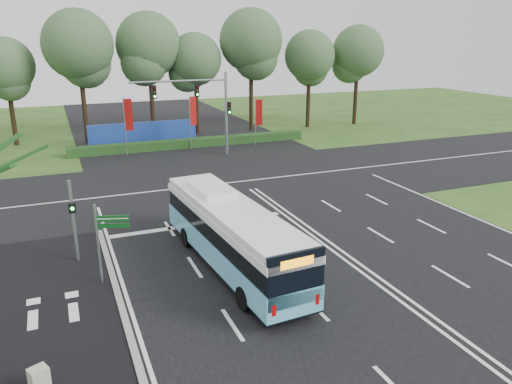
% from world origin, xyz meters
% --- Properties ---
extents(ground, '(120.00, 120.00, 0.00)m').
position_xyz_m(ground, '(0.00, 0.00, 0.00)').
color(ground, '#27501A').
rests_on(ground, ground).
extents(road_main, '(20.00, 120.00, 0.04)m').
position_xyz_m(road_main, '(0.00, 0.00, 0.02)').
color(road_main, black).
rests_on(road_main, ground).
extents(road_cross, '(120.00, 14.00, 0.05)m').
position_xyz_m(road_cross, '(0.00, 12.00, 0.03)').
color(road_cross, black).
rests_on(road_cross, ground).
extents(bike_path, '(5.00, 18.00, 0.06)m').
position_xyz_m(bike_path, '(-12.50, -3.00, 0.03)').
color(bike_path, black).
rests_on(bike_path, ground).
extents(kerb_strip, '(0.25, 18.00, 0.12)m').
position_xyz_m(kerb_strip, '(-10.10, -3.00, 0.06)').
color(kerb_strip, gray).
rests_on(kerb_strip, ground).
extents(city_bus, '(3.11, 11.17, 3.17)m').
position_xyz_m(city_bus, '(-5.03, -0.60, 1.60)').
color(city_bus, '#5CB6D5').
rests_on(city_bus, ground).
extents(pedestrian_signal, '(0.32, 0.43, 3.86)m').
position_xyz_m(pedestrian_signal, '(-11.36, 2.66, 2.11)').
color(pedestrian_signal, gray).
rests_on(pedestrian_signal, ground).
extents(street_sign, '(1.31, 0.49, 3.50)m').
position_xyz_m(street_sign, '(-10.26, -0.06, 2.24)').
color(street_sign, gray).
rests_on(street_sign, ground).
extents(utility_cabinet, '(0.64, 0.60, 0.85)m').
position_xyz_m(utility_cabinet, '(-12.91, -6.23, 0.43)').
color(utility_cabinet, '#B8B194').
rests_on(utility_cabinet, ground).
extents(banner_flag_left, '(0.69, 0.33, 4.99)m').
position_xyz_m(banner_flag_left, '(-5.89, 23.06, 3.23)').
color(banner_flag_left, gray).
rests_on(banner_flag_left, ground).
extents(banner_flag_mid, '(0.68, 0.27, 4.83)m').
position_xyz_m(banner_flag_mid, '(-0.08, 23.83, 3.14)').
color(banner_flag_mid, gray).
rests_on(banner_flag_mid, ground).
extents(banner_flag_right, '(0.61, 0.29, 4.42)m').
position_xyz_m(banner_flag_right, '(5.83, 22.66, 2.89)').
color(banner_flag_right, gray).
rests_on(banner_flag_right, ground).
extents(traffic_light_gantry, '(8.41, 0.28, 7.00)m').
position_xyz_m(traffic_light_gantry, '(0.21, 20.50, 4.66)').
color(traffic_light_gantry, gray).
rests_on(traffic_light_gantry, ground).
extents(hedge, '(22.00, 1.20, 0.80)m').
position_xyz_m(hedge, '(0.00, 24.50, 0.40)').
color(hedge, '#173914').
rests_on(hedge, ground).
extents(blue_hoarding, '(10.00, 0.30, 2.20)m').
position_xyz_m(blue_hoarding, '(-4.00, 27.00, 1.10)').
color(blue_hoarding, navy).
rests_on(blue_hoarding, ground).
extents(eucalyptus_row, '(47.61, 7.74, 12.70)m').
position_xyz_m(eucalyptus_row, '(0.36, 30.50, 8.47)').
color(eucalyptus_row, black).
rests_on(eucalyptus_row, ground).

